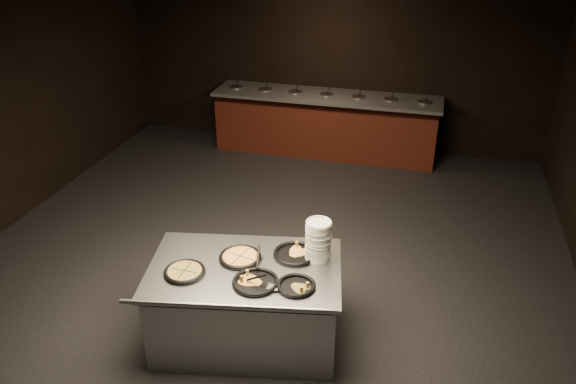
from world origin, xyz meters
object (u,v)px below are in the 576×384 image
plate_stack (318,241)px  pan_veggie_whole (185,271)px  pan_cheese_whole (240,257)px  serving_counter (246,305)px

plate_stack → pan_veggie_whole: bearing=-154.1°
pan_cheese_whole → pan_veggie_whole: bearing=-139.6°
serving_counter → pan_veggie_whole: (-0.49, -0.22, 0.45)m
pan_veggie_whole → pan_cheese_whole: same height
serving_counter → plate_stack: bearing=16.4°
plate_stack → pan_cheese_whole: size_ratio=0.99×
serving_counter → pan_cheese_whole: size_ratio=4.84×
pan_veggie_whole → pan_cheese_whole: size_ratio=0.94×
pan_veggie_whole → pan_cheese_whole: (0.41, 0.34, 0.00)m
serving_counter → pan_cheese_whole: 0.48m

